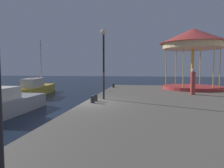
% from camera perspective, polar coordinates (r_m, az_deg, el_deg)
% --- Properties ---
extents(ground_plane, '(120.00, 120.00, 0.00)m').
position_cam_1_polar(ground_plane, '(12.29, -7.72, -8.60)').
color(ground_plane, black).
extents(quay_dock, '(14.71, 25.35, 0.80)m').
position_cam_1_polar(quay_dock, '(12.36, 27.35, -7.07)').
color(quay_dock, '#5B564F').
rests_on(quay_dock, ground).
extents(motorboat_grey, '(2.16, 5.01, 1.65)m').
position_cam_1_polar(motorboat_grey, '(14.34, -26.48, -4.62)').
color(motorboat_grey, gray).
rests_on(motorboat_grey, ground).
extents(sailboat_yellow, '(2.79, 7.28, 5.83)m').
position_cam_1_polar(sailboat_yellow, '(22.75, -20.04, -1.17)').
color(sailboat_yellow, gold).
rests_on(sailboat_yellow, ground).
extents(carousel, '(6.11, 6.11, 5.60)m').
position_cam_1_polar(carousel, '(20.89, 21.45, 10.17)').
color(carousel, '#B23333').
rests_on(carousel, quay_dock).
extents(lamp_post_mid_promenade, '(0.36, 0.36, 4.37)m').
position_cam_1_polar(lamp_post_mid_promenade, '(13.03, -2.33, 8.91)').
color(lamp_post_mid_promenade, black).
rests_on(lamp_post_mid_promenade, quay_dock).
extents(bollard_south, '(0.24, 0.24, 0.40)m').
position_cam_1_polar(bollard_south, '(21.07, 0.38, -0.42)').
color(bollard_south, '#2D2D33').
rests_on(bollard_south, quay_dock).
extents(bollard_center, '(0.24, 0.24, 0.40)m').
position_cam_1_polar(bollard_center, '(12.31, -4.56, -3.81)').
color(bollard_center, '#2D2D33').
rests_on(bollard_center, quay_dock).
extents(bollard_north, '(0.24, 0.24, 0.40)m').
position_cam_1_polar(bollard_north, '(11.75, -5.36, -4.21)').
color(bollard_north, '#2D2D33').
rests_on(bollard_north, quay_dock).
extents(person_far_corner, '(0.34, 0.34, 1.91)m').
position_cam_1_polar(person_far_corner, '(16.43, 21.38, 0.40)').
color(person_far_corner, '#B23833').
rests_on(person_far_corner, quay_dock).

